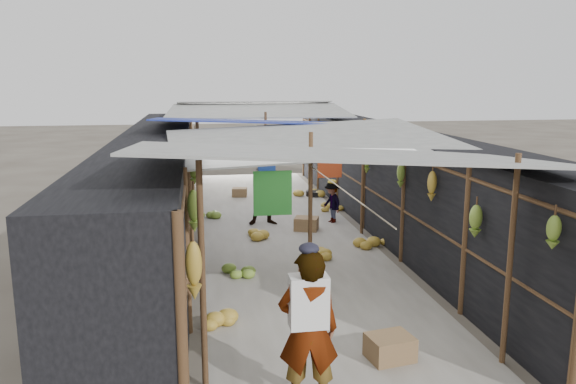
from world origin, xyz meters
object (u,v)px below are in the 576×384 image
vendor_elderly (308,330)px  vendor_seated (332,203)px  shopper_blue (267,188)px  crate_near (390,348)px  black_basin (315,194)px

vendor_elderly → vendor_seated: vendor_elderly is taller
vendor_elderly → vendor_seated: size_ratio=1.71×
vendor_elderly → shopper_blue: bearing=-87.4°
shopper_blue → crate_near: bearing=-81.6°
crate_near → black_basin: crate_near is taller
black_basin → vendor_seated: vendor_seated is taller
shopper_blue → vendor_seated: bearing=0.4°
black_basin → vendor_seated: size_ratio=0.55×
crate_near → vendor_elderly: size_ratio=0.31×
vendor_elderly → shopper_blue: (0.52, 7.66, 0.04)m
crate_near → vendor_seated: 6.87m
vendor_seated → vendor_elderly: bearing=-32.2°
vendor_elderly → shopper_blue: size_ratio=0.96×
crate_near → shopper_blue: shopper_blue is taller
crate_near → shopper_blue: bearing=85.4°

